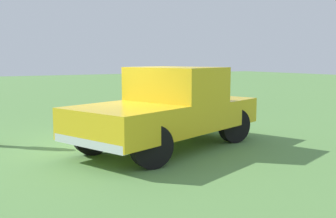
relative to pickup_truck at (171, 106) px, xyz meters
The scene contains 3 objects.
ground_plane 1.58m from the pickup_truck, 141.14° to the left, with size 80.00×80.00×0.00m, color #5B8C47.
pickup_truck is the anchor object (origin of this frame).
sedan_near 9.03m from the pickup_truck, 55.46° to the left, with size 3.94×4.80×1.49m.
Camera 1 is at (-3.77, -8.53, 2.04)m, focal length 42.99 mm.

